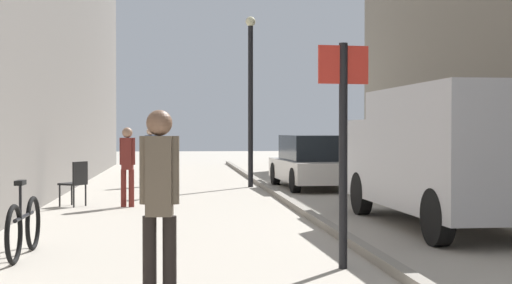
% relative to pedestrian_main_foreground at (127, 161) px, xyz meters
% --- Properties ---
extents(ground_plane, '(80.00, 80.00, 0.00)m').
position_rel_pedestrian_main_foreground_xyz_m(ground_plane, '(1.84, -0.89, -0.95)').
color(ground_plane, '#A8A093').
extents(kerb_strip, '(0.16, 40.00, 0.12)m').
position_rel_pedestrian_main_foreground_xyz_m(kerb_strip, '(3.42, -0.89, -0.89)').
color(kerb_strip, gray).
rests_on(kerb_strip, ground_plane).
extents(pedestrian_main_foreground, '(0.32, 0.22, 1.65)m').
position_rel_pedestrian_main_foreground_xyz_m(pedestrian_main_foreground, '(0.00, 0.00, 0.00)').
color(pedestrian_main_foreground, maroon).
rests_on(pedestrian_main_foreground, ground_plane).
extents(pedestrian_mid_block, '(0.35, 0.23, 1.78)m').
position_rel_pedestrian_main_foreground_xyz_m(pedestrian_mid_block, '(0.86, -8.80, 0.07)').
color(pedestrian_mid_block, black).
rests_on(pedestrian_mid_block, ground_plane).
extents(pedestrian_far_crossing, '(0.32, 0.23, 1.66)m').
position_rel_pedestrian_main_foreground_xyz_m(pedestrian_far_crossing, '(0.28, 5.58, 0.01)').
color(pedestrian_far_crossing, gray).
rests_on(pedestrian_far_crossing, ground_plane).
extents(delivery_van, '(2.09, 5.44, 2.27)m').
position_rel_pedestrian_main_foreground_xyz_m(delivery_van, '(5.41, -3.77, 0.27)').
color(delivery_van, '#B7B7BC').
rests_on(delivery_van, ground_plane).
extents(parked_car, '(1.98, 4.27, 1.45)m').
position_rel_pedestrian_main_foreground_xyz_m(parked_car, '(4.77, 4.44, -0.24)').
color(parked_car, silver).
rests_on(parked_car, ground_plane).
extents(street_sign_post, '(0.60, 0.10, 2.60)m').
position_rel_pedestrian_main_foreground_xyz_m(street_sign_post, '(2.92, -7.08, 0.59)').
color(street_sign_post, black).
rests_on(street_sign_post, ground_plane).
extents(lamp_post, '(0.28, 0.28, 4.76)m').
position_rel_pedestrian_main_foreground_xyz_m(lamp_post, '(3.07, 4.96, 1.77)').
color(lamp_post, black).
rests_on(lamp_post, ground_plane).
extents(bicycle_leaning, '(0.11, 1.77, 0.98)m').
position_rel_pedestrian_main_foreground_xyz_m(bicycle_leaning, '(-0.90, -5.90, -0.57)').
color(bicycle_leaning, black).
rests_on(bicycle_leaning, ground_plane).
extents(cafe_chair_near_window, '(0.61, 0.61, 0.94)m').
position_rel_pedestrian_main_foreground_xyz_m(cafe_chair_near_window, '(-1.07, 0.20, -0.41)').
color(cafe_chair_near_window, black).
rests_on(cafe_chair_near_window, ground_plane).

